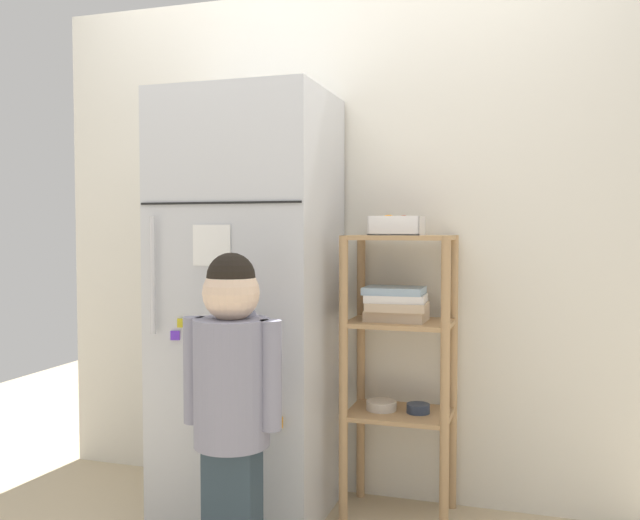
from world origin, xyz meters
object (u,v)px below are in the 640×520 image
at_px(pantry_shelf_unit, 399,338).
at_px(child_standing, 232,381).
at_px(fruit_bin, 398,226).
at_px(refrigerator, 249,304).

bearing_deg(pantry_shelf_unit, child_standing, -125.49).
bearing_deg(pantry_shelf_unit, fruit_bin, 146.07).
xyz_separation_m(child_standing, pantry_shelf_unit, (0.45, 0.63, 0.07)).
bearing_deg(child_standing, fruit_bin, 55.18).
bearing_deg(child_standing, pantry_shelf_unit, 54.51).
xyz_separation_m(refrigerator, child_standing, (0.16, -0.52, -0.20)).
bearing_deg(pantry_shelf_unit, refrigerator, -169.49).
relative_size(refrigerator, child_standing, 1.57).
bearing_deg(refrigerator, fruit_bin, 11.10).
bearing_deg(refrigerator, child_standing, -72.62).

